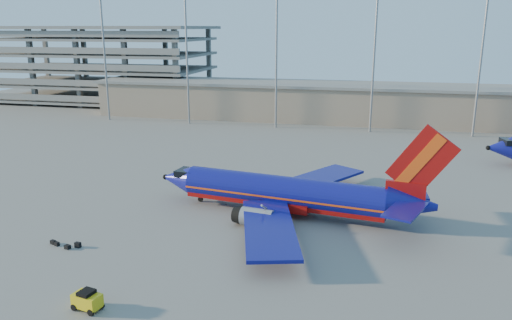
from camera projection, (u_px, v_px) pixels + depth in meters
The scene contains 7 objects.
ground at pixel (243, 197), 64.14m from camera, with size 220.00×220.00×0.00m, color slate.
terminal_building at pixel (350, 102), 115.23m from camera, with size 122.00×16.00×8.50m.
parking_garage at pixel (103, 60), 144.74m from camera, with size 62.00×32.00×21.40m.
light_mast_row at pixel (325, 45), 101.68m from camera, with size 101.60×1.60×28.65m.
aircraft_main at pixel (290, 194), 57.50m from camera, with size 34.47×32.95×11.71m.
baggage_tug at pixel (87, 300), 38.28m from camera, with size 2.44×1.76×1.59m.
luggage_pile at pixel (66, 245), 49.43m from camera, with size 3.50×1.20×0.52m.
Camera 1 is at (15.91, -58.66, 21.09)m, focal length 35.00 mm.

